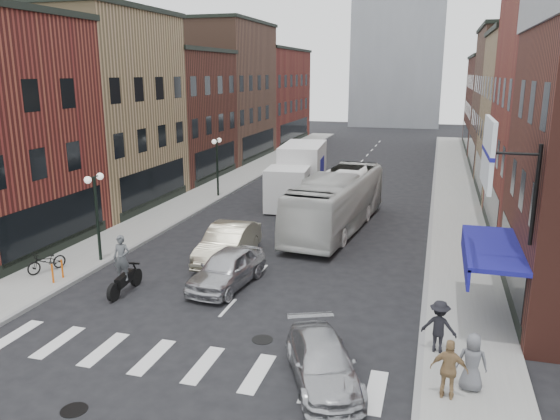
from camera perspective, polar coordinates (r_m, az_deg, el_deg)
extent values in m
plane|color=black|center=(19.78, -6.56, -11.28)|extent=(160.00, 160.00, 0.00)
cube|color=gray|center=(42.29, -5.78, 2.66)|extent=(3.00, 74.00, 0.15)
cube|color=gray|center=(39.35, 17.87, 1.17)|extent=(3.00, 74.00, 0.15)
cube|color=gray|center=(41.78, -3.87, 2.46)|extent=(0.20, 74.00, 0.16)
cube|color=gray|center=(39.34, 15.68, 1.22)|extent=(0.20, 74.00, 0.16)
cube|color=silver|center=(17.37, -10.50, -15.27)|extent=(12.00, 2.20, 0.01)
cube|color=black|center=(27.87, -22.33, -1.18)|extent=(0.08, 7.20, 2.20)
cube|color=#A3855A|center=(37.66, -20.04, 9.58)|extent=(10.00, 10.00, 12.00)
cube|color=black|center=(35.56, -12.92, 2.68)|extent=(0.08, 8.00, 2.20)
cube|color=black|center=(37.76, -20.87, 18.90)|extent=(10.30, 10.20, 0.30)
cube|color=#4C221B|center=(46.18, -12.61, 9.54)|extent=(10.00, 10.00, 10.00)
cube|color=black|center=(44.41, -6.70, 5.19)|extent=(0.08, 8.00, 2.20)
cube|color=black|center=(46.08, -12.96, 15.93)|extent=(10.30, 10.20, 0.30)
cube|color=brown|center=(55.99, -7.22, 12.06)|extent=(10.00, 12.00, 13.00)
cube|color=black|center=(54.61, -2.21, 6.95)|extent=(0.08, 9.60, 2.20)
cube|color=black|center=(56.14, -7.44, 18.86)|extent=(10.30, 12.20, 0.30)
cube|color=maroon|center=(69.10, -2.52, 11.71)|extent=(10.00, 16.00, 11.00)
cube|color=black|center=(67.96, 1.54, 8.38)|extent=(0.08, 12.80, 2.20)
cube|color=black|center=(69.09, -2.57, 16.40)|extent=(10.30, 16.20, 0.30)
cube|color=black|center=(22.21, 23.04, -5.02)|extent=(0.08, 7.20, 2.20)
cube|color=black|center=(31.32, 21.16, 0.54)|extent=(0.08, 8.00, 2.20)
cube|color=black|center=(41.10, 20.09, 3.70)|extent=(0.08, 8.00, 2.20)
cube|color=brown|center=(52.08, 25.33, 10.14)|extent=(10.00, 12.00, 12.00)
cube|color=black|center=(51.96, 19.38, 5.79)|extent=(0.08, 9.60, 2.20)
cube|color=black|center=(52.15, 26.07, 16.86)|extent=(10.30, 12.20, 0.30)
cube|color=#4C221B|center=(65.98, 23.43, 10.03)|extent=(10.00, 16.00, 10.00)
cube|color=black|center=(65.84, 18.81, 7.45)|extent=(0.08, 12.80, 2.20)
cube|color=black|center=(65.91, 23.88, 14.49)|extent=(10.30, 16.20, 0.30)
cube|color=navy|center=(19.88, 21.34, -3.70)|extent=(1.80, 5.00, 0.15)
cube|color=navy|center=(19.92, 18.81, -4.51)|extent=(0.10, 5.00, 0.70)
cylinder|color=black|center=(17.50, 25.13, 1.37)|extent=(0.12, 0.12, 3.00)
cylinder|color=black|center=(17.20, 23.25, 5.44)|extent=(1.40, 0.08, 0.08)
cube|color=silver|center=(17.13, 20.92, 5.62)|extent=(0.12, 3.00, 2.00)
cylinder|color=black|center=(25.85, -18.53, -1.07)|extent=(0.14, 0.14, 4.00)
cylinder|color=black|center=(25.42, -18.88, 3.28)|extent=(0.06, 0.90, 0.06)
sphere|color=white|center=(25.07, -19.45, 2.98)|extent=(0.32, 0.32, 0.32)
sphere|color=white|center=(25.79, -18.30, 3.36)|extent=(0.32, 0.32, 0.32)
cylinder|color=black|center=(37.89, -6.55, 4.26)|extent=(0.14, 0.14, 4.00)
cylinder|color=black|center=(37.60, -6.64, 7.26)|extent=(0.06, 0.90, 0.06)
sphere|color=white|center=(37.19, -6.90, 7.10)|extent=(0.32, 0.32, 0.32)
sphere|color=white|center=(38.02, -6.37, 7.27)|extent=(0.32, 0.32, 0.32)
cylinder|color=#D8590C|center=(24.11, -22.67, -6.15)|extent=(0.08, 0.08, 0.80)
cylinder|color=#D8590C|center=(24.55, -21.80, -5.71)|extent=(0.08, 0.08, 0.80)
cube|color=silver|center=(33.94, 0.78, 2.20)|extent=(2.78, 2.97, 2.64)
cube|color=black|center=(33.89, 0.78, 2.64)|extent=(2.70, 1.71, 1.16)
cube|color=silver|center=(37.61, 2.41, 4.60)|extent=(3.14, 5.71, 3.06)
cube|color=navy|center=(37.61, 2.41, 4.60)|extent=(2.86, 2.35, 1.27)
cube|color=black|center=(37.73, 2.30, 1.94)|extent=(2.95, 7.04, 0.37)
cylinder|color=black|center=(34.68, -1.07, 0.85)|extent=(0.30, 0.95, 0.95)
cylinder|color=black|center=(34.06, 2.83, 0.59)|extent=(0.30, 0.95, 0.95)
cylinder|color=black|center=(38.04, 0.53, 2.05)|extent=(0.30, 0.95, 0.95)
cylinder|color=black|center=(37.47, 4.11, 1.83)|extent=(0.30, 0.95, 0.95)
cylinder|color=black|center=(40.03, 1.35, 2.66)|extent=(0.30, 0.95, 0.95)
cylinder|color=black|center=(39.49, 4.75, 2.46)|extent=(0.30, 0.95, 0.95)
cylinder|color=black|center=(23.18, -14.80, -6.80)|extent=(0.15, 0.72, 0.72)
cylinder|color=black|center=(21.90, -17.00, -8.22)|extent=(0.15, 0.72, 0.72)
cube|color=black|center=(22.45, -15.91, -6.92)|extent=(0.44, 1.33, 0.38)
cube|color=black|center=(22.77, -15.19, -5.40)|extent=(0.60, 0.14, 0.07)
imported|color=#4C4F53|center=(22.06, -16.21, -4.83)|extent=(0.71, 0.51, 1.80)
imported|color=silver|center=(30.13, 5.95, 0.89)|extent=(3.81, 11.60, 3.17)
imported|color=silver|center=(22.32, -5.56, -6.10)|extent=(2.29, 4.63, 1.52)
imported|color=beige|center=(25.33, -5.44, -3.45)|extent=(1.90, 5.07, 1.65)
imported|color=#ADAEB2|center=(15.86, 4.49, -15.60)|extent=(3.24, 4.53, 1.22)
imported|color=black|center=(25.52, -23.19, -4.96)|extent=(1.22, 1.83, 0.91)
imported|color=black|center=(17.63, 16.28, -11.59)|extent=(1.14, 0.69, 1.65)
imported|color=#91714A|center=(15.42, 17.26, -15.62)|extent=(1.00, 0.56, 1.65)
imported|color=#5A5C62|center=(15.98, 19.45, -14.74)|extent=(0.81, 0.54, 1.62)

